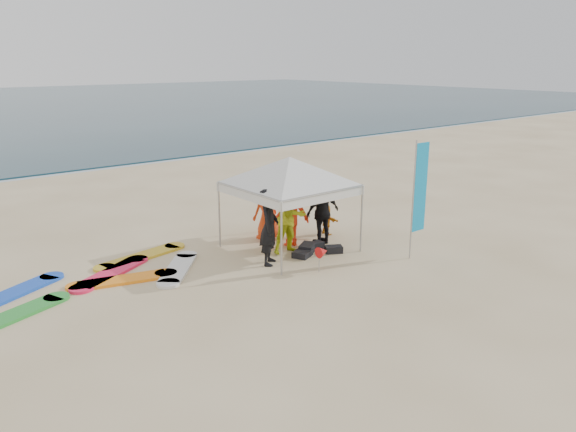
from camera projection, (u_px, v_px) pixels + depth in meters
The scene contains 13 objects.
ground at pixel (362, 291), 12.59m from camera, with size 120.00×120.00×0.00m, color beige.
shoreline_foam at pixel (78, 170), 26.18m from camera, with size 160.00×1.20×0.01m, color silver.
person_black_a at pixel (269, 227), 14.04m from camera, with size 0.71×0.47×1.95m, color black.
person_yellow at pixel (290, 219), 14.85m from camera, with size 0.93×0.72×1.91m, color #C2CC1C.
person_orange_a at pixel (290, 214), 15.49m from camera, with size 1.16×0.67×1.80m, color #FF3516.
person_black_b at pixel (323, 212), 15.59m from camera, with size 1.08×0.45×1.85m, color black.
person_orange_b at pixel (267, 206), 16.06m from camera, with size 0.94×0.61×1.93m, color red.
person_seated at pixel (327, 220), 16.59m from camera, with size 0.82×0.26×0.88m, color orange.
canopy_tent at pixel (290, 157), 14.72m from camera, with size 3.87×3.87×2.92m.
feather_flag at pixel (419, 189), 14.33m from camera, with size 0.53×0.04×3.10m.
marker_pennant at pixel (323, 252), 13.67m from camera, with size 0.28×0.28×0.64m.
gear_pile at pixel (313, 249), 15.07m from camera, with size 1.45×1.03×0.22m.
surfboard_spread at pixel (103, 278), 13.24m from camera, with size 5.56×2.76×0.07m.
Camera 1 is at (-8.66, -7.99, 5.05)m, focal length 35.00 mm.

